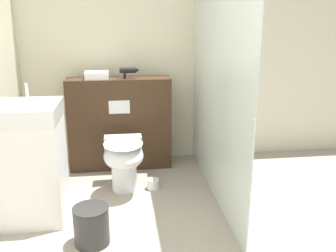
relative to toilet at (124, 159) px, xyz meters
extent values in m
cube|color=beige|center=(0.26, 0.89, 0.92)|extent=(8.00, 0.06, 2.50)
cube|color=#3D2819|center=(-0.03, 0.62, 0.17)|extent=(1.11, 0.28, 1.01)
cube|color=white|center=(-0.03, 0.48, 0.39)|extent=(0.22, 0.01, 0.14)
cube|color=silver|center=(0.85, -0.15, 0.72)|extent=(0.01, 2.01, 2.10)
sphere|color=#B2B2B7|center=(0.85, -1.12, 0.67)|extent=(0.04, 0.04, 0.04)
cylinder|color=white|center=(0.00, 0.03, -0.15)|extent=(0.25, 0.25, 0.36)
ellipsoid|color=white|center=(0.00, -0.05, 0.05)|extent=(0.38, 0.46, 0.23)
ellipsoid|color=white|center=(0.00, -0.05, 0.18)|extent=(0.37, 0.45, 0.02)
cube|color=white|center=(0.00, 0.23, 0.09)|extent=(0.37, 0.15, 0.12)
cube|color=white|center=(-0.77, -0.39, 0.10)|extent=(0.53, 0.52, 0.86)
cube|color=white|center=(-0.77, -0.39, 0.59)|extent=(0.54, 0.53, 0.13)
cylinder|color=silver|center=(-0.77, -0.25, 0.73)|extent=(0.02, 0.02, 0.14)
cylinder|color=black|center=(0.08, 0.59, 0.77)|extent=(0.18, 0.06, 0.06)
cone|color=black|center=(0.18, 0.59, 0.77)|extent=(0.03, 0.05, 0.05)
cylinder|color=black|center=(0.04, 0.59, 0.72)|extent=(0.03, 0.03, 0.08)
cube|color=white|center=(-0.25, 0.60, 0.72)|extent=(0.24, 0.19, 0.08)
cylinder|color=white|center=(0.28, 0.01, -0.28)|extent=(0.11, 0.11, 0.10)
cylinder|color=#2D2D2D|center=(-0.26, -0.85, -0.19)|extent=(0.27, 0.27, 0.29)
cylinder|color=#2D2D2D|center=(-0.26, -0.85, -0.04)|extent=(0.27, 0.27, 0.01)
camera|label=1|loc=(0.00, -3.38, 1.34)|focal=40.00mm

